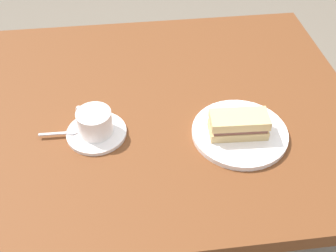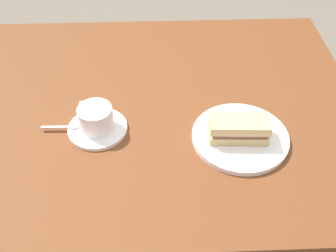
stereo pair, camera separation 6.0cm
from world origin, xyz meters
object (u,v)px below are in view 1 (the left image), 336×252
Objects in this scene: sandwich_plate at (240,133)px; coffee_cup at (94,121)px; dining_table at (137,132)px; spoon at (65,133)px; sandwich_front at (239,125)px; coffee_saucer at (97,133)px.

coffee_cup reaches higher than sandwich_plate.
coffee_cup reaches higher than dining_table.
spoon is at bearing -0.43° from coffee_cup.
coffee_cup reaches higher than sandwich_front.
dining_table is at bearing -152.09° from spoon.
sandwich_front is at bearing 148.74° from dining_table.
dining_table is 8.07× the size of coffee_saucer.
sandwich_front reaches higher than dining_table.
sandwich_front reaches higher than spoon.
dining_table is at bearing -137.22° from coffee_cup.
sandwich_plate is 2.42× the size of coffee_cup.
sandwich_plate is 2.48× the size of spoon.
coffee_saucer is 1.52× the size of coffee_cup.
sandwich_front is 0.44m from spoon.
coffee_cup is (0.00, -0.00, 0.04)m from coffee_saucer.
sandwich_front is (0.01, 0.01, 0.04)m from sandwich_plate.
spoon is (0.43, -0.05, -0.03)m from sandwich_front.
dining_table is 0.20m from coffee_cup.
dining_table is 0.24m from spoon.
sandwich_plate reaches higher than dining_table.
sandwich_front is at bearing 171.54° from coffee_saucer.
coffee_cup is (0.36, -0.05, 0.00)m from sandwich_front.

